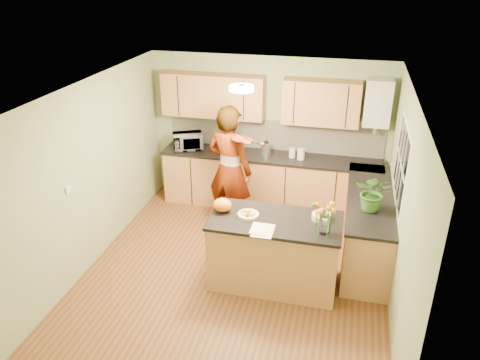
# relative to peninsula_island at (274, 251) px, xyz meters

# --- Properties ---
(floor) EXTENTS (4.50, 4.50, 0.00)m
(floor) POSITION_rel_peninsula_island_xyz_m (-0.54, 0.11, -0.47)
(floor) COLOR #583519
(floor) RESTS_ON ground
(ceiling) EXTENTS (4.00, 4.50, 0.02)m
(ceiling) POSITION_rel_peninsula_island_xyz_m (-0.54, 0.11, 2.03)
(ceiling) COLOR white
(ceiling) RESTS_ON wall_back
(wall_back) EXTENTS (4.00, 0.02, 2.50)m
(wall_back) POSITION_rel_peninsula_island_xyz_m (-0.54, 2.36, 0.78)
(wall_back) COLOR gray
(wall_back) RESTS_ON floor
(wall_front) EXTENTS (4.00, 0.02, 2.50)m
(wall_front) POSITION_rel_peninsula_island_xyz_m (-0.54, -2.14, 0.78)
(wall_front) COLOR gray
(wall_front) RESTS_ON floor
(wall_left) EXTENTS (0.02, 4.50, 2.50)m
(wall_left) POSITION_rel_peninsula_island_xyz_m (-2.54, 0.11, 0.78)
(wall_left) COLOR gray
(wall_left) RESTS_ON floor
(wall_right) EXTENTS (0.02, 4.50, 2.50)m
(wall_right) POSITION_rel_peninsula_island_xyz_m (1.46, 0.11, 0.78)
(wall_right) COLOR gray
(wall_right) RESTS_ON floor
(back_counter) EXTENTS (3.64, 0.62, 0.94)m
(back_counter) POSITION_rel_peninsula_island_xyz_m (-0.44, 2.06, -0.00)
(back_counter) COLOR #A47041
(back_counter) RESTS_ON floor
(right_counter) EXTENTS (0.62, 2.24, 0.94)m
(right_counter) POSITION_rel_peninsula_island_xyz_m (1.16, 0.96, -0.00)
(right_counter) COLOR #A47041
(right_counter) RESTS_ON floor
(splashback) EXTENTS (3.60, 0.02, 0.52)m
(splashback) POSITION_rel_peninsula_island_xyz_m (-0.44, 2.35, 0.73)
(splashback) COLOR beige
(splashback) RESTS_ON back_counter
(upper_cabinets) EXTENTS (3.20, 0.34, 0.70)m
(upper_cabinets) POSITION_rel_peninsula_island_xyz_m (-0.71, 2.19, 1.38)
(upper_cabinets) COLOR #A47041
(upper_cabinets) RESTS_ON wall_back
(boiler) EXTENTS (0.40, 0.30, 0.86)m
(boiler) POSITION_rel_peninsula_island_xyz_m (1.16, 2.20, 1.42)
(boiler) COLOR silver
(boiler) RESTS_ON wall_back
(window_right) EXTENTS (0.01, 1.30, 1.05)m
(window_right) POSITION_rel_peninsula_island_xyz_m (1.45, 0.71, 1.08)
(window_right) COLOR silver
(window_right) RESTS_ON wall_right
(light_switch) EXTENTS (0.02, 0.09, 0.09)m
(light_switch) POSITION_rel_peninsula_island_xyz_m (-2.52, -0.49, 0.83)
(light_switch) COLOR silver
(light_switch) RESTS_ON wall_left
(ceiling_lamp) EXTENTS (0.30, 0.30, 0.07)m
(ceiling_lamp) POSITION_rel_peninsula_island_xyz_m (-0.54, 0.41, 1.99)
(ceiling_lamp) COLOR #FFEABF
(ceiling_lamp) RESTS_ON ceiling
(peninsula_island) EXTENTS (1.64, 0.84, 0.94)m
(peninsula_island) POSITION_rel_peninsula_island_xyz_m (0.00, 0.00, 0.00)
(peninsula_island) COLOR #A47041
(peninsula_island) RESTS_ON floor
(fruit_dish) EXTENTS (0.27, 0.27, 0.09)m
(fruit_dish) POSITION_rel_peninsula_island_xyz_m (-0.35, -0.00, 0.51)
(fruit_dish) COLOR #F3E4C2
(fruit_dish) RESTS_ON peninsula_island
(orange_bowl) EXTENTS (0.24, 0.24, 0.14)m
(orange_bowl) POSITION_rel_peninsula_island_xyz_m (0.55, 0.15, 0.53)
(orange_bowl) COLOR #F3E4C2
(orange_bowl) RESTS_ON peninsula_island
(flower_vase) EXTENTS (0.28, 0.28, 0.51)m
(flower_vase) POSITION_rel_peninsula_island_xyz_m (0.60, -0.18, 0.81)
(flower_vase) COLOR silver
(flower_vase) RESTS_ON peninsula_island
(orange_bag) EXTENTS (0.30, 0.28, 0.18)m
(orange_bag) POSITION_rel_peninsula_island_xyz_m (-0.70, 0.05, 0.56)
(orange_bag) COLOR orange
(orange_bag) RESTS_ON peninsula_island
(papers) EXTENTS (0.25, 0.34, 0.01)m
(papers) POSITION_rel_peninsula_island_xyz_m (-0.10, -0.30, 0.48)
(papers) COLOR white
(papers) RESTS_ON peninsula_island
(violinist) EXTENTS (0.84, 0.67, 2.01)m
(violinist) POSITION_rel_peninsula_island_xyz_m (-0.91, 1.19, 0.53)
(violinist) COLOR tan
(violinist) RESTS_ON floor
(violin) EXTENTS (0.69, 0.60, 0.17)m
(violin) POSITION_rel_peninsula_island_xyz_m (-0.71, 0.97, 1.13)
(violin) COLOR #4F1804
(violin) RESTS_ON violinist
(microwave) EXTENTS (0.58, 0.51, 0.27)m
(microwave) POSITION_rel_peninsula_island_xyz_m (-1.86, 2.02, 0.60)
(microwave) COLOR silver
(microwave) RESTS_ON back_counter
(blue_box) EXTENTS (0.34, 0.26, 0.25)m
(blue_box) POSITION_rel_peninsula_island_xyz_m (-1.13, 2.10, 0.59)
(blue_box) COLOR navy
(blue_box) RESTS_ON back_counter
(kettle) EXTENTS (0.16, 0.16, 0.31)m
(kettle) POSITION_rel_peninsula_island_xyz_m (-0.51, 2.03, 0.59)
(kettle) COLOR silver
(kettle) RESTS_ON back_counter
(jar_cream) EXTENTS (0.13, 0.13, 0.16)m
(jar_cream) POSITION_rel_peninsula_island_xyz_m (-0.08, 2.07, 0.55)
(jar_cream) COLOR #F3E4C2
(jar_cream) RESTS_ON back_counter
(jar_white) EXTENTS (0.15, 0.15, 0.18)m
(jar_white) POSITION_rel_peninsula_island_xyz_m (0.07, 2.02, 0.56)
(jar_white) COLOR silver
(jar_white) RESTS_ON back_counter
(potted_plant) EXTENTS (0.50, 0.45, 0.50)m
(potted_plant) POSITION_rel_peninsula_island_xyz_m (1.16, 0.55, 0.72)
(potted_plant) COLOR #356D24
(potted_plant) RESTS_ON right_counter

